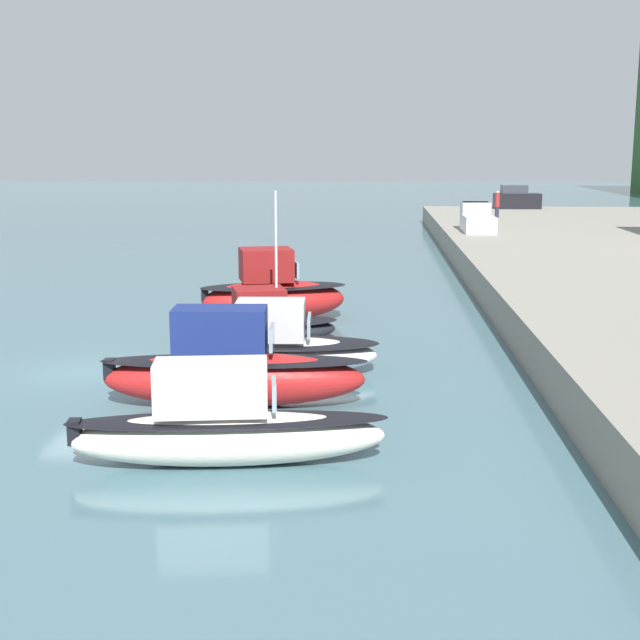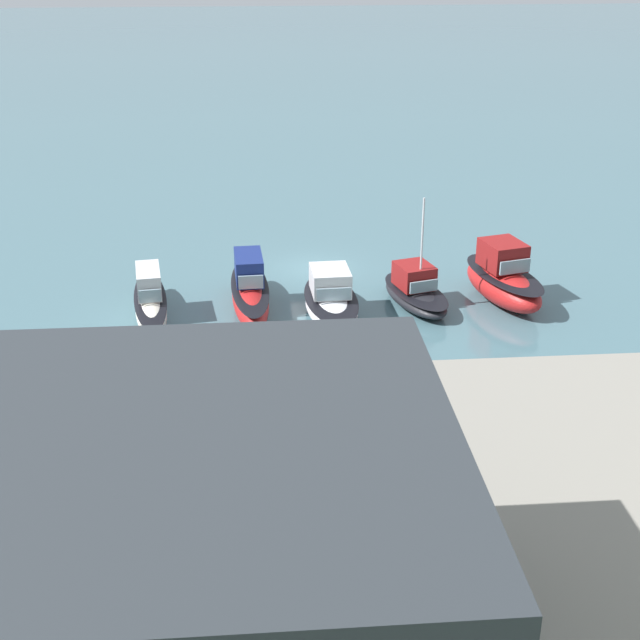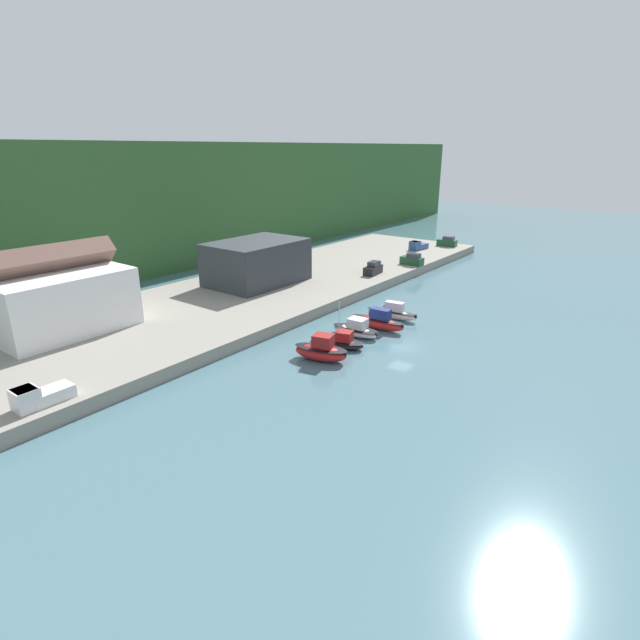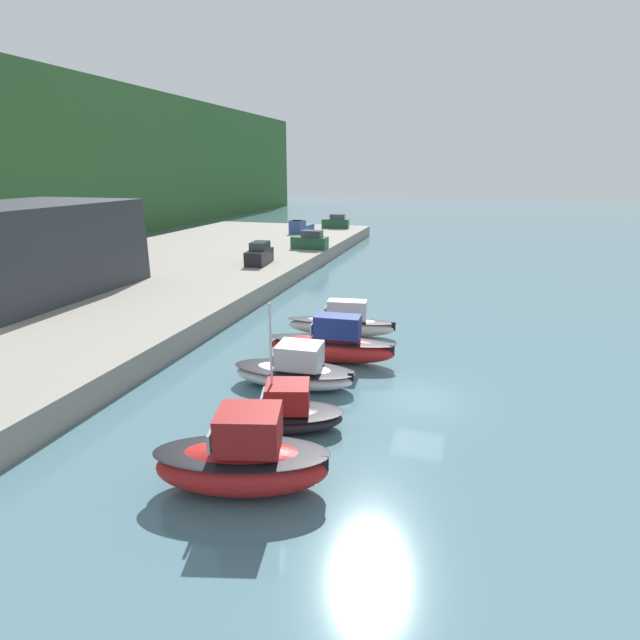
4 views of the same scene
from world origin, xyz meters
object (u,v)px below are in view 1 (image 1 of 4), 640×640
object	(u,v)px
parked_car_0	(516,199)
moored_boat_1	(265,324)
moored_boat_4	(224,427)
moored_boat_0	(272,294)
moored_boat_3	(232,370)
moored_boat_2	(278,347)
pickup_truck_1	(477,219)
person_on_quay	(497,204)

from	to	relation	value
parked_car_0	moored_boat_1	bearing A→B (deg)	-19.73
moored_boat_4	moored_boat_0	bearing A→B (deg)	175.35
moored_boat_0	moored_boat_1	world-z (taller)	moored_boat_1
moored_boat_0	moored_boat_3	xyz separation A→B (m)	(12.39, 0.22, -0.10)
moored_boat_2	pickup_truck_1	distance (m)	34.85
parked_car_0	pickup_truck_1	world-z (taller)	parked_car_0
moored_boat_1	person_on_quay	xyz separation A→B (m)	(-40.95, 13.99, 1.87)
moored_boat_2	moored_boat_4	world-z (taller)	moored_boat_4
person_on_quay	moored_boat_3	bearing A→B (deg)	-15.92
moored_boat_0	moored_boat_1	distance (m)	4.39
moored_boat_0	moored_boat_1	size ratio (longest dim) A/B	1.14
pickup_truck_1	person_on_quay	xyz separation A→B (m)	(-11.84, 2.99, 0.28)
moored_boat_3	pickup_truck_1	xyz separation A→B (m)	(-37.13, 10.98, 1.30)
parked_car_0	person_on_quay	size ratio (longest dim) A/B	1.98
moored_boat_3	moored_boat_4	size ratio (longest dim) A/B	1.01
moored_boat_4	pickup_truck_1	size ratio (longest dim) A/B	1.57
moored_boat_4	parked_car_0	world-z (taller)	parked_car_0
moored_boat_3	parked_car_0	xyz separation A→B (m)	(-59.78, 17.21, 1.39)
moored_boat_0	moored_boat_4	world-z (taller)	moored_boat_0
moored_boat_4	parked_car_0	distance (m)	66.58
moored_boat_3	parked_car_0	world-z (taller)	parked_car_0
moored_boat_0	pickup_truck_1	xyz separation A→B (m)	(-24.74, 11.20, 1.20)
moored_boat_0	moored_boat_2	size ratio (longest dim) A/B	1.01
moored_boat_0	parked_car_0	xyz separation A→B (m)	(-47.38, 17.44, 1.29)
moored_boat_3	moored_boat_4	world-z (taller)	moored_boat_3
moored_boat_3	person_on_quay	size ratio (longest dim) A/B	3.51
parked_car_0	moored_boat_4	bearing A→B (deg)	-15.80
moored_boat_0	moored_boat_2	world-z (taller)	moored_boat_0
moored_boat_3	moored_boat_4	xyz separation A→B (m)	(4.67, 0.56, -0.15)
moored_boat_2	person_on_quay	size ratio (longest dim) A/B	3.00
moored_boat_0	parked_car_0	distance (m)	50.51
parked_car_0	pickup_truck_1	xyz separation A→B (m)	(22.65, -6.24, -0.10)
moored_boat_2	parked_car_0	bearing A→B (deg)	161.12
moored_boat_1	parked_car_0	distance (m)	54.58
moored_boat_2	moored_boat_3	distance (m)	3.91
person_on_quay	parked_car_0	bearing A→B (deg)	163.28
moored_boat_1	moored_boat_0	bearing A→B (deg)	166.76
moored_boat_0	moored_boat_2	distance (m)	8.67
moored_boat_4	parked_car_0	size ratio (longest dim) A/B	1.76
moored_boat_1	moored_boat_4	xyz separation A→B (m)	(12.69, 0.58, 0.14)
moored_boat_1	person_on_quay	distance (m)	43.31
moored_boat_2	person_on_quay	world-z (taller)	person_on_quay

